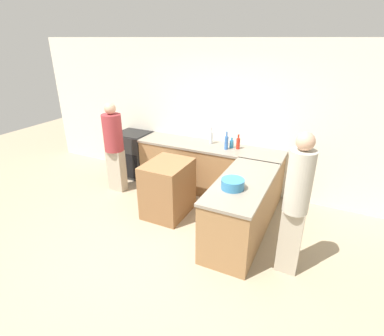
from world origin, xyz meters
The scene contains 13 objects.
ground_plane centered at (0.00, 0.00, 0.00)m, with size 14.00×14.00×0.00m, color tan.
wall_back centered at (0.00, 2.22, 1.35)m, with size 8.00×0.06×2.70m.
counter_back centered at (0.00, 1.87, 0.45)m, with size 2.69×0.66×0.90m.
counter_peninsula centered at (1.00, 0.73, 0.45)m, with size 0.69×1.69×0.90m.
range_oven centered at (-1.69, 1.87, 0.46)m, with size 0.68×0.63×0.92m.
island_table centered at (-0.27, 0.85, 0.45)m, with size 0.64×0.80×0.90m.
mixing_bowl centered at (0.93, 0.46, 0.97)m, with size 0.30×0.30×0.13m.
dish_soap_bottle centered at (0.41, 1.94, 0.98)m, with size 0.07×0.07×0.19m.
hot_sauce_bottle centered at (0.53, 1.94, 1.01)m, with size 0.07×0.07×0.26m.
vinegar_bottle_clear centered at (-0.01, 1.99, 1.03)m, with size 0.07×0.07×0.31m.
water_bottle_blue centered at (0.35, 1.83, 1.03)m, with size 0.07×0.07×0.32m.
person_by_range centered at (-1.57, 1.15, 0.90)m, with size 0.34×0.34×1.67m.
person_at_peninsula centered at (1.73, 0.32, 1.00)m, with size 0.29×0.29×1.80m.
Camera 1 is at (1.96, -2.86, 2.70)m, focal length 28.00 mm.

